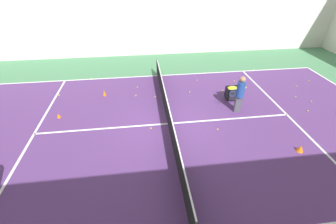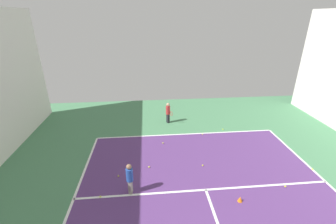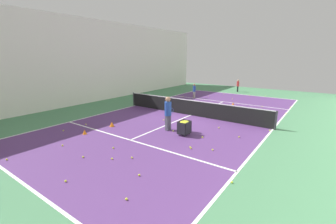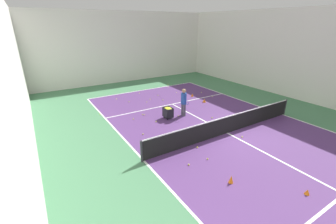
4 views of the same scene
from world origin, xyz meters
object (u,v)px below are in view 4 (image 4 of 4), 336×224
(coach_at_net, at_px, (184,101))
(training_cone_1, at_px, (204,100))
(training_cone_0, at_px, (307,192))
(ball_cart, at_px, (168,111))
(tennis_net, at_px, (228,124))

(coach_at_net, relative_size, training_cone_1, 6.78)
(coach_at_net, xyz_separation_m, training_cone_0, (-0.53, -8.19, -0.92))
(training_cone_0, bearing_deg, training_cone_1, 70.23)
(ball_cart, relative_size, training_cone_0, 3.49)
(coach_at_net, bearing_deg, tennis_net, 14.31)
(coach_at_net, xyz_separation_m, training_cone_1, (2.89, 1.32, -0.89))
(coach_at_net, height_order, training_cone_1, coach_at_net)
(tennis_net, xyz_separation_m, coach_at_net, (-0.57, 3.33, 0.49))
(coach_at_net, relative_size, training_cone_0, 8.66)
(tennis_net, height_order, training_cone_0, tennis_net)
(training_cone_0, bearing_deg, coach_at_net, 86.29)
(ball_cart, height_order, training_cone_0, ball_cart)
(tennis_net, xyz_separation_m, training_cone_1, (2.31, 4.65, -0.40))
(tennis_net, distance_m, coach_at_net, 3.42)
(coach_at_net, distance_m, training_cone_0, 8.26)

